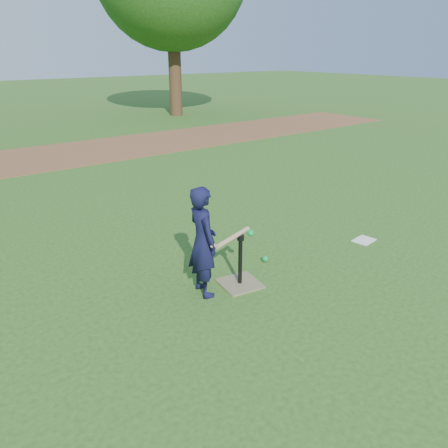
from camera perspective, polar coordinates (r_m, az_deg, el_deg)
ground at (r=5.47m, az=1.72°, el=-5.40°), size 80.00×80.00×0.00m
dirt_strip at (r=11.94m, az=-21.78°, el=8.19°), size 24.00×3.00×0.01m
child at (r=4.62m, az=-2.79°, el=-2.33°), size 0.36×0.49×1.22m
wiffle_ball_ground at (r=5.57m, az=5.40°, el=-4.53°), size 0.08×0.08×0.08m
clipboard at (r=6.46m, az=17.81°, el=-2.03°), size 0.33×0.27×0.01m
batting_tee at (r=5.00m, az=2.10°, el=-6.78°), size 0.49×0.49×0.61m
swing_action at (r=4.70m, az=1.43°, el=-1.73°), size 0.63×0.24×0.08m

